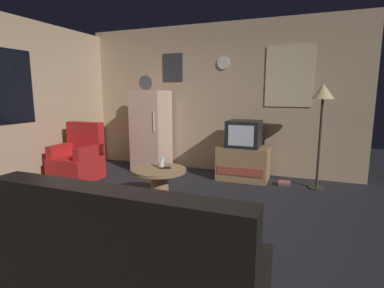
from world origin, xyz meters
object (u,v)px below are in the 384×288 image
armchair (78,160)px  couch (134,266)px  wine_glass (162,162)px  remote_control (165,168)px  mug_ceramic_white (161,165)px  fridge (151,130)px  crt_tv (244,134)px  tv_stand (243,163)px  book_stack (284,184)px  coffee_table (160,186)px  standing_lamp (323,100)px

armchair → couch: 3.48m
wine_glass → couch: size_ratio=0.09×
remote_control → couch: 2.05m
mug_ceramic_white → remote_control: 0.06m
mug_ceramic_white → fridge: bearing=123.2°
couch → remote_control: bearing=110.7°
crt_tv → armchair: (-2.61, -1.02, -0.45)m
couch → tv_stand: bearing=89.4°
wine_glass → couch: bearing=-68.1°
book_stack → armchair: bearing=-165.0°
fridge → coffee_table: (0.97, -1.54, -0.52)m
wine_glass → mug_ceramic_white: size_ratio=1.67×
remote_control → fridge: bearing=97.8°
standing_lamp → wine_glass: 2.53m
fridge → crt_tv: fridge is taller
remote_control → couch: couch is taller
standing_lamp → wine_glass: (-1.97, -1.35, -0.82)m
book_stack → tv_stand: bearing=169.3°
book_stack → wine_glass: bearing=-139.2°
fridge → crt_tv: size_ratio=3.28×
fridge → armchair: (-0.82, -1.07, -0.42)m
standing_lamp → armchair: bearing=-165.9°
tv_stand → standing_lamp: bearing=-3.6°
fridge → book_stack: bearing=-4.1°
crt_tv → book_stack: 1.03m
remote_control → armchair: size_ratio=0.16×
coffee_table → book_stack: size_ratio=3.93×
mug_ceramic_white → armchair: bearing=166.5°
standing_lamp → remote_control: 2.52m
armchair → mug_ceramic_white: bearing=-13.5°
coffee_table → couch: size_ratio=0.42×
remote_control → couch: bearing=-96.2°
coffee_table → armchair: armchair is taller
fridge → standing_lamp: 3.01m
crt_tv → remote_control: bearing=-117.6°
wine_glass → book_stack: 2.04m
standing_lamp → tv_stand: bearing=176.4°
tv_stand → armchair: size_ratio=0.87×
mug_ceramic_white → book_stack: bearing=41.3°
standing_lamp → couch: bearing=-110.1°
fridge → crt_tv: (1.78, -0.05, 0.03)m
armchair → book_stack: (3.30, 0.89, -0.30)m
armchair → book_stack: size_ratio=5.24×
crt_tv → coffee_table: 1.79m
wine_glass → book_stack: bearing=40.8°
mug_ceramic_white → tv_stand: bearing=60.9°
fridge → armchair: bearing=-127.6°
armchair → couch: armchair is taller
crt_tv → couch: (-0.03, -3.35, -0.47)m
coffee_table → remote_control: remote_control is taller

